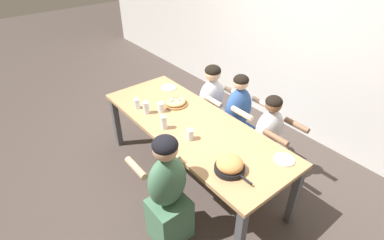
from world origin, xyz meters
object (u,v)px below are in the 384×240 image
Objects in this scene: empty_plate_b at (284,160)px; diner_far_midleft at (212,108)px; skillet_bowl at (230,165)px; drinking_glass_b at (161,108)px; pizza_board_main at (175,102)px; drinking_glass_c at (164,123)px; drinking_glass_d at (146,108)px; drinking_glass_a at (190,135)px; diner_near_midright at (168,194)px; drinking_glass_e at (137,104)px; diner_far_midright at (267,143)px; diner_far_center at (237,123)px; empty_plate_a at (169,87)px.

diner_far_midleft is at bearing 164.90° from empty_plate_b.
skillet_bowl is 3.51× the size of drinking_glass_b.
pizza_board_main is 0.49m from drinking_glass_c.
drinking_glass_c is 0.37m from drinking_glass_d.
diner_near_midright is (0.29, -0.48, -0.26)m from drinking_glass_a.
drinking_glass_c is 0.52m from drinking_glass_e.
diner_far_midleft is at bearing 85.29° from drinking_glass_d.
pizza_board_main is 1.14m from diner_far_midright.
skillet_bowl reaches higher than pizza_board_main.
drinking_glass_b is 0.94m from diner_far_center.
drinking_glass_e is at bearing -50.78° from diner_far_midright.
drinking_glass_a is 0.95m from diner_far_midright.
drinking_glass_a is 1.00× the size of drinking_glass_b.
drinking_glass_b is 0.33m from drinking_glass_c.
drinking_glass_c reaches higher than pizza_board_main.
diner_far_center is at bearing 157.92° from empty_plate_b.
empty_plate_b is 1.58× the size of drinking_glass_e.
drinking_glass_d reaches higher than pizza_board_main.
skillet_bowl is 1.24m from drinking_glass_d.
drinking_glass_b is (0.03, -0.21, 0.02)m from pizza_board_main.
empty_plate_a is 0.59m from drinking_glass_e.
drinking_glass_d is at bearing -57.99° from empty_plate_a.
diner_far_center is (0.46, 0.00, 0.01)m from diner_far_midleft.
drinking_glass_e reaches higher than drinking_glass_b.
diner_far_center is (0.49, 0.56, -0.27)m from pizza_board_main.
diner_far_midright is (-0.45, 0.37, -0.28)m from empty_plate_b.
diner_far_midright reaches higher than drinking_glass_d.
drinking_glass_d is 0.12× the size of diner_near_midright.
diner_far_center is (-0.46, 0.00, 0.03)m from diner_far_midright.
empty_plate_b is at bearing 67.92° from diner_far_center.
drinking_glass_d reaches higher than empty_plate_a.
empty_plate_a is (-1.57, 0.47, -0.05)m from skillet_bowl.
drinking_glass_d is 1.10m from diner_far_center.
diner_far_center reaches higher than drinking_glass_b.
diner_far_midleft is 1.02× the size of diner_far_midright.
pizza_board_main is at bearing -24.93° from empty_plate_a.
diner_far_midright reaches higher than empty_plate_b.
drinking_glass_a is 0.75× the size of drinking_glass_c.
pizza_board_main is 2.69× the size of drinking_glass_b.
diner_far_midright is at bearing 39.85° from drinking_glass_b.
skillet_bowl is at bearing 5.28° from drinking_glass_c.
skillet_bowl is 0.94m from diner_far_midright.
empty_plate_b is (1.78, 0.01, 0.00)m from empty_plate_a.
diner_far_midleft is (0.41, 0.38, -0.25)m from empty_plate_a.
diner_far_midright reaches higher than drinking_glass_b.
diner_far_center reaches higher than diner_far_midleft.
diner_far_midright is (1.15, 0.94, -0.32)m from drinking_glass_e.
pizza_board_main is at bearing -3.11° from diner_far_midleft.
empty_plate_b is 0.16× the size of diner_far_center.
empty_plate_a is 0.17× the size of diner_far_center.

